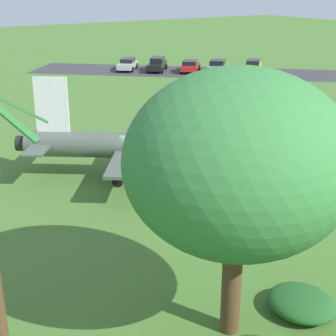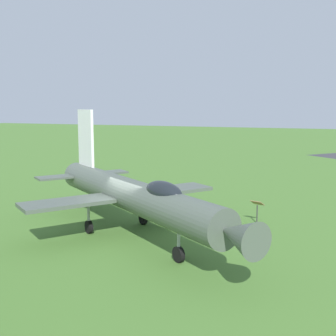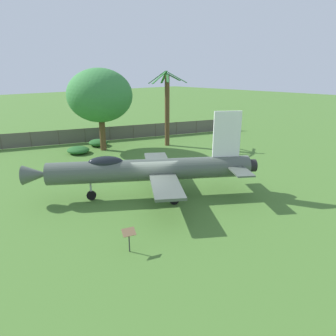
{
  "view_description": "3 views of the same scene",
  "coord_description": "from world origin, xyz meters",
  "views": [
    {
      "loc": [
        12.87,
        23.01,
        10.31
      ],
      "look_at": [
        1.68,
        5.11,
        2.5
      ],
      "focal_mm": 54.68,
      "sensor_mm": 36.0,
      "label": 1
    },
    {
      "loc": [
        -8.49,
        16.41,
        5.69
      ],
      "look_at": [
        -1.23,
        -1.48,
        2.91
      ],
      "focal_mm": 45.79,
      "sensor_mm": 36.0,
      "label": 2
    },
    {
      "loc": [
        -11.76,
        -14.13,
        7.98
      ],
      "look_at": [
        0.21,
        -1.37,
        2.26
      ],
      "focal_mm": 32.16,
      "sensor_mm": 36.0,
      "label": 3
    }
  ],
  "objects": [
    {
      "name": "info_plaque",
      "position": [
        -4.85,
        -4.17,
        0.85
      ],
      "size": [
        0.7,
        0.58,
        1.14
      ],
      "color": "#333333",
      "rests_on": "ground_plane"
    },
    {
      "name": "display_jet",
      "position": [
        -0.27,
        0.19,
        1.92
      ],
      "size": [
        13.09,
        10.55,
        5.53
      ],
      "rotation": [
        0.0,
        0.0,
        2.52
      ],
      "color": "#4C564C",
      "rests_on": "ground_plane"
    },
    {
      "name": "ground_plane",
      "position": [
        0.0,
        0.0,
        0.0
      ],
      "size": [
        200.0,
        200.0,
        0.0
      ],
      "primitive_type": "plane",
      "color": "#47722D"
    }
  ]
}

